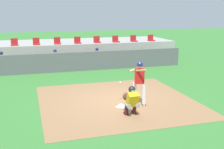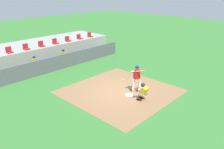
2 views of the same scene
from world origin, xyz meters
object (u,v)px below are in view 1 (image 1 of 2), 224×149
catcher_crouched (131,100)px  stadium_seat_1 (14,44)px  dugout_player_1 (56,59)px  stadium_seat_5 (97,41)px  dugout_player_2 (97,57)px  batter_at_plate (139,80)px  stadium_seat_7 (134,40)px  home_plate (123,106)px  stadium_seat_6 (116,40)px  stadium_seat_2 (36,43)px  dugout_player_0 (2,62)px  stadium_seat_8 (151,39)px  stadium_seat_4 (78,42)px  stadium_seat_3 (57,42)px

catcher_crouched → stadium_seat_1: size_ratio=4.08×
dugout_player_1 → stadium_seat_5: 3.94m
dugout_player_2 → catcher_crouched: bearing=-96.1°
batter_at_plate → dugout_player_1: size_ratio=1.39×
stadium_seat_7 → home_plate: bearing=-113.1°
catcher_crouched → stadium_seat_5: (1.45, 11.16, 0.93)m
catcher_crouched → stadium_seat_7: size_ratio=4.08×
batter_at_plate → stadium_seat_6: stadium_seat_6 is taller
stadium_seat_2 → stadium_seat_7: same height
dugout_player_0 → stadium_seat_2: bearing=43.0°
batter_at_plate → dugout_player_2: size_ratio=1.39×
stadium_seat_8 → batter_at_plate: bearing=-116.6°
dugout_player_2 → stadium_seat_4: stadium_seat_4 is taller
home_plate → batter_at_plate: size_ratio=0.24×
catcher_crouched → stadium_seat_1: stadium_seat_1 is taller
stadium_seat_6 → dugout_player_2: bearing=-133.4°
dugout_player_2 → stadium_seat_7: bearing=31.2°
dugout_player_1 → stadium_seat_7: 6.53m
dugout_player_0 → stadium_seat_1: size_ratio=2.71×
stadium_seat_3 → stadium_seat_8: same height
stadium_seat_2 → stadium_seat_5: (4.33, 0.00, 0.00)m
catcher_crouched → stadium_seat_3: size_ratio=4.08×
stadium_seat_3 → stadium_seat_4: (1.44, 0.00, 0.00)m
dugout_player_0 → stadium_seat_2: 3.11m
dugout_player_2 → stadium_seat_8: (4.81, 2.03, 0.86)m
batter_at_plate → stadium_seat_6: 10.41m
catcher_crouched → dugout_player_0: bearing=119.0°
home_plate → dugout_player_2: bearing=83.2°
stadium_seat_1 → stadium_seat_7: same height
catcher_crouched → stadium_seat_4: stadium_seat_4 is taller
home_plate → stadium_seat_2: 10.69m
catcher_crouched → dugout_player_1: bearing=101.2°
dugout_player_2 → stadium_seat_1: bearing=159.0°
stadium_seat_2 → dugout_player_0: bearing=-137.0°
batter_at_plate → dugout_player_1: bearing=107.1°
dugout_player_2 → stadium_seat_2: (-3.86, 2.03, 0.86)m
batter_at_plate → stadium_seat_7: stadium_seat_7 is taller
stadium_seat_8 → dugout_player_1: bearing=-165.0°
stadium_seat_5 → stadium_seat_7: bearing=0.0°
stadium_seat_2 → stadium_seat_8: size_ratio=1.00×
stadium_seat_5 → stadium_seat_8: size_ratio=1.00×
batter_at_plate → catcher_crouched: bearing=-125.2°
catcher_crouched → stadium_seat_2: stadium_seat_2 is taller
home_plate → stadium_seat_4: stadium_seat_4 is taller
stadium_seat_6 → dugout_player_0: bearing=-165.7°
catcher_crouched → stadium_seat_1: bearing=111.2°
stadium_seat_2 → stadium_seat_6: bearing=0.0°
batter_at_plate → stadium_seat_2: (-3.58, 10.17, 0.50)m
stadium_seat_3 → dugout_player_0: bearing=-150.7°
home_plate → dugout_player_2: 8.23m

